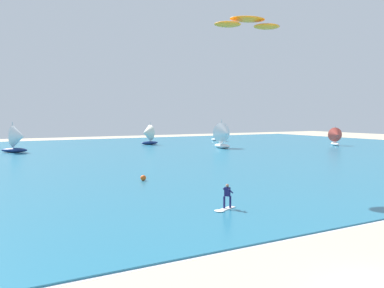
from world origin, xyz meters
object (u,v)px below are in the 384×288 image
sailboat_outermost (219,133)px  marker_buoy (143,178)px  sailboat_anchored_offshore (224,135)px  kite (247,23)px  sailboat_far_right (147,135)px  sailboat_mid_right (18,139)px  kitesurfer (226,200)px  sailboat_trailing (336,136)px

sailboat_outermost → marker_buoy: size_ratio=7.59×
sailboat_anchored_offshore → kite: bearing=-121.0°
sailboat_outermost → sailboat_far_right: sailboat_far_right is taller
sailboat_anchored_offshore → marker_buoy: bearing=-135.1°
sailboat_anchored_offshore → sailboat_mid_right: sailboat_anchored_offshore is taller
sailboat_mid_right → sailboat_far_right: bearing=13.4°
kitesurfer → kite: kite is taller
sailboat_anchored_offshore → marker_buoy: sailboat_anchored_offshore is taller
kite → sailboat_anchored_offshore: bearing=59.0°
kitesurfer → sailboat_outermost: 71.54m
sailboat_far_right → sailboat_anchored_offshore: bearing=-61.2°
sailboat_trailing → marker_buoy: (-51.71, -22.22, -1.64)m
sailboat_trailing → sailboat_far_right: size_ratio=0.88×
sailboat_anchored_offshore → sailboat_mid_right: size_ratio=1.07×
kite → sailboat_outermost: 63.23m
sailboat_mid_right → sailboat_trailing: bearing=-14.5°
sailboat_trailing → sailboat_anchored_offshore: 24.57m
sailboat_anchored_offshore → marker_buoy: (-27.76, -27.69, -2.21)m
kitesurfer → kite: size_ratio=0.32×
marker_buoy → sailboat_mid_right: bearing=100.6°
sailboat_mid_right → marker_buoy: size_ratio=9.29×
sailboat_far_right → sailboat_trailing: bearing=-33.2°
sailboat_outermost → kite: bearing=-121.0°
sailboat_trailing → kitesurfer: bearing=-145.2°
sailboat_mid_right → sailboat_far_right: (26.02, 6.20, -0.16)m
sailboat_anchored_offshore → sailboat_far_right: sailboat_anchored_offshore is taller
sailboat_outermost → marker_buoy: bearing=-130.0°
sailboat_outermost → sailboat_mid_right: bearing=-168.9°
sailboat_outermost → kitesurfer: bearing=-122.9°
kitesurfer → sailboat_trailing: (51.44, 35.77, 1.31)m
kitesurfer → sailboat_anchored_offshore: bearing=56.3°
kitesurfer → marker_buoy: bearing=91.1°
kitesurfer → sailboat_trailing: sailboat_trailing is taller
sailboat_mid_right → marker_buoy: sailboat_mid_right is taller
sailboat_mid_right → sailboat_far_right: size_ratio=1.07×
kitesurfer → sailboat_mid_right: (-7.30, 51.01, 1.72)m
kitesurfer → sailboat_far_right: bearing=71.9°
sailboat_outermost → sailboat_anchored_offshore: size_ratio=0.76×
sailboat_far_right → kite: bearing=-103.3°
sailboat_anchored_offshore → sailboat_mid_right: (-34.80, 9.78, -0.16)m
kitesurfer → sailboat_anchored_offshore: (27.50, 41.24, 1.88)m
sailboat_trailing → sailboat_mid_right: 60.69m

